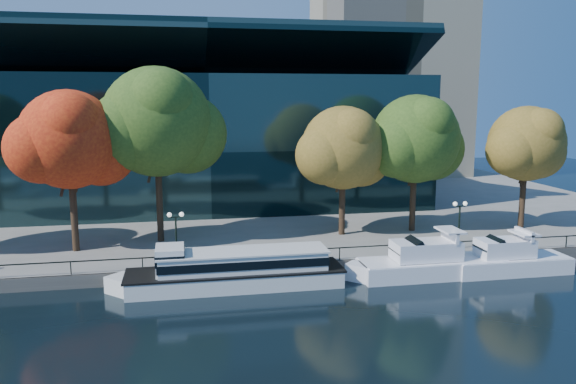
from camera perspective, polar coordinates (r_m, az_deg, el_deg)
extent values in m
plane|color=black|center=(40.71, -0.36, -9.87)|extent=(160.00, 160.00, 0.00)
cube|color=slate|center=(75.71, -5.41, -0.42)|extent=(90.00, 67.00, 1.00)
cube|color=#47443F|center=(43.40, -1.10, -7.94)|extent=(90.00, 0.25, 1.00)
cube|color=black|center=(43.18, -1.15, -6.02)|extent=(88.20, 0.08, 0.08)
cube|color=black|center=(43.31, -1.15, -6.66)|extent=(0.07, 0.07, 0.90)
cube|color=black|center=(70.04, -8.42, 4.91)|extent=(50.00, 24.00, 16.00)
cube|color=black|center=(65.94, -8.47, 12.89)|extent=(50.00, 17.14, 7.86)
cube|color=white|center=(41.27, -5.34, -8.76)|extent=(15.33, 3.72, 1.20)
cube|color=black|center=(41.08, -5.35, -7.94)|extent=(15.63, 3.80, 0.13)
cube|color=white|center=(41.30, -16.12, -9.09)|extent=(3.08, 3.08, 1.20)
cube|color=white|center=(40.93, -4.60, -6.98)|extent=(11.95, 3.05, 1.31)
cube|color=black|center=(40.91, -4.60, -6.91)|extent=(12.11, 3.13, 0.60)
cube|color=white|center=(40.73, -4.61, -6.02)|extent=(12.26, 3.20, 0.11)
cube|color=white|center=(40.63, -11.89, -6.80)|extent=(1.97, 2.61, 1.97)
cube|color=black|center=(40.57, -11.90, -6.50)|extent=(2.03, 2.68, 0.77)
cube|color=white|center=(44.79, 14.42, -7.49)|extent=(11.33, 3.24, 1.29)
cube|color=white|center=(42.74, 7.47, -8.09)|extent=(2.48, 2.48, 1.29)
cube|color=white|center=(44.60, 14.46, -6.67)|extent=(11.10, 3.17, 0.09)
cube|color=white|center=(44.16, 13.83, -5.74)|extent=(5.10, 2.43, 1.40)
cube|color=black|center=(43.55, 12.07, -5.74)|extent=(2.23, 2.33, 1.77)
cube|color=white|center=(44.73, 16.13, -4.29)|extent=(0.27, 2.52, 0.86)
cube|color=white|center=(44.63, 16.16, -3.75)|extent=(1.51, 2.52, 0.16)
cube|color=white|center=(47.51, 21.54, -6.91)|extent=(9.42, 2.93, 1.26)
cube|color=white|center=(45.21, 16.44, -7.45)|extent=(2.31, 2.31, 1.26)
cube|color=white|center=(47.34, 21.58, -6.15)|extent=(9.23, 2.87, 0.08)
cube|color=white|center=(46.90, 21.15, -5.30)|extent=(4.24, 2.20, 1.36)
cube|color=black|center=(46.24, 19.87, -5.30)|extent=(1.91, 2.11, 1.58)
cube|color=white|center=(47.52, 22.87, -3.99)|extent=(0.26, 2.29, 0.84)
cube|color=white|center=(47.50, 22.88, -3.86)|extent=(1.46, 2.29, 0.16)
cylinder|color=black|center=(49.28, -20.96, -1.43)|extent=(0.56, 0.56, 7.38)
cylinder|color=black|center=(48.95, -20.54, 1.96)|extent=(1.18, 1.78, 3.70)
cylinder|color=black|center=(48.66, -21.66, 1.54)|extent=(1.08, 1.23, 3.30)
sphere|color=#A9190D|center=(48.59, -21.34, 4.99)|extent=(8.00, 8.00, 8.00)
sphere|color=#A9190D|center=(49.51, -18.52, 4.06)|extent=(6.00, 6.00, 6.00)
sphere|color=#A9190D|center=(48.26, -23.81, 4.09)|extent=(5.60, 5.60, 5.60)
sphere|color=#A9190D|center=(46.87, -21.31, 6.57)|extent=(4.80, 4.80, 4.80)
cylinder|color=black|center=(50.42, -12.95, -0.21)|extent=(0.56, 0.56, 8.41)
cylinder|color=black|center=(50.16, -12.51, 3.56)|extent=(1.29, 1.98, 4.19)
cylinder|color=black|center=(49.73, -13.55, 3.13)|extent=(1.19, 1.35, 3.75)
sphere|color=#2B4A17|center=(49.77, -13.22, 6.96)|extent=(9.45, 9.45, 9.45)
sphere|color=#2B4A17|center=(51.21, -10.19, 5.80)|extent=(7.09, 7.09, 7.09)
sphere|color=#2B4A17|center=(49.01, -16.01, 5.98)|extent=(6.61, 6.61, 6.61)
sphere|color=#2B4A17|center=(47.82, -12.81, 8.86)|extent=(5.67, 5.67, 5.67)
cylinder|color=black|center=(51.96, 5.52, -0.82)|extent=(0.56, 0.56, 6.45)
cylinder|color=black|center=(51.90, 6.03, 1.99)|extent=(1.07, 1.60, 3.24)
cylinder|color=black|center=(51.20, 5.23, 1.64)|extent=(0.99, 1.11, 2.90)
sphere|color=brown|center=(51.31, 5.61, 4.49)|extent=(7.58, 7.58, 7.58)
sphere|color=brown|center=(53.11, 7.40, 3.60)|extent=(5.69, 5.69, 5.69)
sphere|color=brown|center=(50.13, 3.76, 3.75)|extent=(5.31, 5.31, 5.31)
sphere|color=brown|center=(49.88, 6.55, 5.86)|extent=(4.55, 4.55, 4.55)
cylinder|color=black|center=(54.46, 12.59, -0.24)|extent=(0.56, 0.56, 7.00)
cylinder|color=black|center=(54.46, 13.09, 2.66)|extent=(1.14, 1.71, 3.51)
cylinder|color=black|center=(53.67, 12.42, 2.32)|extent=(1.04, 1.18, 3.13)
sphere|color=#2B4A17|center=(53.84, 12.79, 5.27)|extent=(8.24, 8.24, 8.24)
sphere|color=#2B4A17|center=(55.98, 14.38, 4.31)|extent=(6.18, 6.18, 6.18)
sphere|color=#2B4A17|center=(52.34, 11.05, 4.54)|extent=(5.77, 5.77, 5.77)
sphere|color=#2B4A17|center=(52.43, 13.98, 6.70)|extent=(4.94, 4.94, 4.94)
cylinder|color=black|center=(58.86, 22.74, -0.24)|extent=(0.56, 0.56, 6.58)
cylinder|color=black|center=(58.96, 23.20, 2.29)|extent=(1.09, 1.62, 3.31)
cylinder|color=black|center=(58.07, 22.72, 1.98)|extent=(1.00, 1.13, 2.95)
sphere|color=brown|center=(58.29, 23.05, 4.55)|extent=(7.17, 7.17, 7.17)
sphere|color=brown|center=(60.36, 23.99, 3.78)|extent=(5.38, 5.38, 5.38)
sphere|color=brown|center=(56.76, 21.91, 3.96)|extent=(5.02, 5.02, 5.02)
sphere|color=brown|center=(57.24, 24.23, 5.65)|extent=(4.30, 4.30, 4.30)
cylinder|color=black|center=(43.60, -11.28, -4.90)|extent=(0.14, 0.14, 3.60)
cube|color=black|center=(43.18, -11.36, -2.52)|extent=(0.90, 0.06, 0.06)
sphere|color=white|center=(43.15, -11.96, -2.28)|extent=(0.36, 0.36, 0.36)
sphere|color=white|center=(43.13, -10.77, -2.24)|extent=(0.36, 0.36, 0.36)
cylinder|color=black|center=(49.15, 16.97, -3.50)|extent=(0.14, 0.14, 3.60)
cube|color=black|center=(48.78, 17.08, -1.38)|extent=(0.90, 0.06, 0.06)
sphere|color=white|center=(48.54, 16.62, -1.17)|extent=(0.36, 0.36, 0.36)
sphere|color=white|center=(48.96, 17.56, -1.12)|extent=(0.36, 0.36, 0.36)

